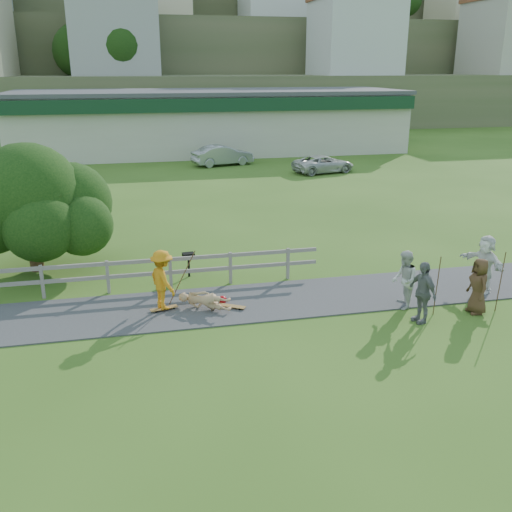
# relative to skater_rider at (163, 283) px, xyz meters

# --- Properties ---
(ground) EXTENTS (260.00, 260.00, 0.00)m
(ground) POSITION_rel_skater_rider_xyz_m (2.36, -1.45, -0.90)
(ground) COLOR #365C1A
(ground) RESTS_ON ground
(path) EXTENTS (34.00, 3.00, 0.04)m
(path) POSITION_rel_skater_rider_xyz_m (2.36, 0.05, -0.88)
(path) COLOR #393A3C
(path) RESTS_ON ground
(fence) EXTENTS (15.05, 0.10, 1.10)m
(fence) POSITION_rel_skater_rider_xyz_m (-2.26, 1.85, -0.18)
(fence) COLOR slate
(fence) RESTS_ON ground
(strip_mall) EXTENTS (32.50, 10.75, 5.10)m
(strip_mall) POSITION_rel_skater_rider_xyz_m (6.36, 33.49, 1.68)
(strip_mall) COLOR #BBB5A4
(strip_mall) RESTS_ON ground
(hillside) EXTENTS (220.00, 67.00, 47.50)m
(hillside) POSITION_rel_skater_rider_xyz_m (2.36, 89.86, 13.51)
(hillside) COLOR #495833
(hillside) RESTS_ON ground
(skater_rider) EXTENTS (1.09, 1.34, 1.81)m
(skater_rider) POSITION_rel_skater_rider_xyz_m (0.00, 0.00, 0.00)
(skater_rider) COLOR orange
(skater_rider) RESTS_ON ground
(skater_fallen) EXTENTS (1.30, 1.58, 0.61)m
(skater_fallen) POSITION_rel_skater_rider_xyz_m (1.20, -0.18, -0.60)
(skater_fallen) COLOR tan
(skater_fallen) RESTS_ON ground
(spectator_a) EXTENTS (0.91, 1.03, 1.79)m
(spectator_a) POSITION_rel_skater_rider_xyz_m (7.09, -1.30, -0.01)
(spectator_a) COLOR beige
(spectator_a) RESTS_ON ground
(spectator_b) EXTENTS (0.63, 1.13, 1.81)m
(spectator_b) POSITION_rel_skater_rider_xyz_m (7.13, -2.34, 0.00)
(spectator_b) COLOR slate
(spectator_b) RESTS_ON ground
(spectator_c) EXTENTS (0.60, 0.86, 1.69)m
(spectator_c) POSITION_rel_skater_rider_xyz_m (9.05, -2.13, -0.06)
(spectator_c) COLOR #4C331E
(spectator_c) RESTS_ON ground
(spectator_d) EXTENTS (0.95, 1.85, 1.90)m
(spectator_d) POSITION_rel_skater_rider_xyz_m (10.20, -0.67, 0.05)
(spectator_d) COLOR silver
(spectator_d) RESTS_ON ground
(car_silver) EXTENTS (4.75, 2.65, 1.48)m
(car_silver) POSITION_rel_skater_rider_xyz_m (6.10, 25.93, -0.16)
(car_silver) COLOR #9EA0A5
(car_silver) RESTS_ON ground
(car_white) EXTENTS (4.67, 2.97, 1.20)m
(car_white) POSITION_rel_skater_rider_xyz_m (12.38, 21.35, -0.30)
(car_white) COLOR beige
(car_white) RESTS_ON ground
(tree) EXTENTS (5.97, 5.97, 3.68)m
(tree) POSITION_rel_skater_rider_xyz_m (-4.21, 4.68, 0.94)
(tree) COLOR black
(tree) RESTS_ON ground
(bbq) EXTENTS (0.43, 0.35, 0.86)m
(bbq) POSITION_rel_skater_rider_xyz_m (1.06, 2.80, -0.47)
(bbq) COLOR black
(bbq) RESTS_ON ground
(longboard_rider) EXTENTS (0.86, 0.42, 0.09)m
(longboard_rider) POSITION_rel_skater_rider_xyz_m (0.00, 0.00, -0.86)
(longboard_rider) COLOR brown
(longboard_rider) RESTS_ON ground
(longboard_fallen) EXTENTS (0.84, 0.62, 0.10)m
(longboard_fallen) POSITION_rel_skater_rider_xyz_m (2.00, -0.28, -0.86)
(longboard_fallen) COLOR brown
(longboard_fallen) RESTS_ON ground
(helmet) EXTENTS (0.26, 0.26, 0.26)m
(helmet) POSITION_rel_skater_rider_xyz_m (1.80, 0.17, -0.77)
(helmet) COLOR #A9070F
(helmet) RESTS_ON ground
(pole_rider) EXTENTS (0.03, 0.03, 1.92)m
(pole_rider) POSITION_rel_skater_rider_xyz_m (0.60, 0.40, 0.05)
(pole_rider) COLOR #513520
(pole_rider) RESTS_ON ground
(pole_spec_left) EXTENTS (0.03, 0.03, 1.81)m
(pole_spec_left) POSITION_rel_skater_rider_xyz_m (7.78, -1.99, 0.00)
(pole_spec_left) COLOR #513520
(pole_spec_left) RESTS_ON ground
(pole_spec_right) EXTENTS (0.03, 0.03, 1.87)m
(pole_spec_right) POSITION_rel_skater_rider_xyz_m (9.72, -2.19, 0.03)
(pole_spec_right) COLOR #513520
(pole_spec_right) RESTS_ON ground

